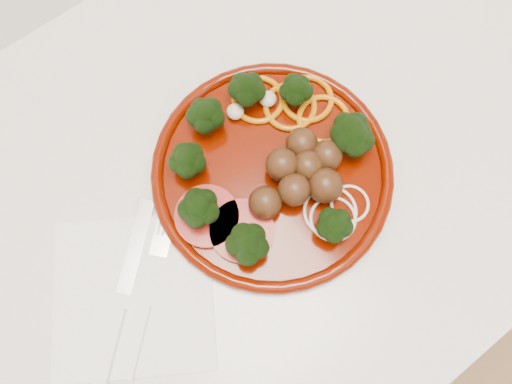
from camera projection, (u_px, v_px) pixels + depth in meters
counter at (187, 293)px, 0.96m from camera, size 2.40×0.60×0.90m
plate at (275, 167)px, 0.54m from camera, size 0.27×0.27×0.06m
napkin at (133, 294)px, 0.51m from camera, size 0.23×0.23×0.00m
knife at (118, 313)px, 0.50m from camera, size 0.15×0.14×0.01m
fork at (141, 321)px, 0.50m from camera, size 0.14×0.12×0.01m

